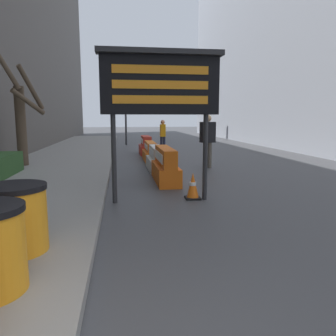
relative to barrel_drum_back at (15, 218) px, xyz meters
The scene contains 12 objects.
bare_tree 7.81m from the barrel_drum_back, 104.73° to the left, with size 1.47×1.18×3.77m.
barrel_drum_back is the anchor object (origin of this frame).
message_board 3.82m from the barrel_drum_back, 52.35° to the left, with size 2.48×0.36×3.04m.
jersey_barrier_orange_far 5.34m from the barrel_drum_back, 62.84° to the left, with size 0.57×2.05×0.93m.
jersey_barrier_white 7.31m from the barrel_drum_back, 70.51° to the left, with size 0.60×1.90×0.77m.
jersey_barrier_orange_near 9.62m from the barrel_drum_back, 75.33° to the left, with size 0.57×1.85×0.75m.
jersey_barrier_red_striped 11.84m from the barrel_drum_back, 78.12° to the left, with size 0.63×1.70×0.86m.
traffic_cone_near 3.91m from the barrel_drum_back, 44.96° to the left, with size 0.32×0.32×0.57m.
traffic_light_near_curb 17.31m from the barrel_drum_back, 84.69° to the left, with size 0.28×0.45×3.96m.
traffic_light_far_side 22.50m from the barrel_drum_back, 69.47° to the left, with size 0.28×0.45×3.57m.
pedestrian_worker 13.08m from the barrel_drum_back, 75.07° to the left, with size 0.27×0.42×1.61m.
pedestrian_passerby 8.15m from the barrel_drum_back, 58.93° to the left, with size 0.53×0.39×1.83m.
Camera 1 is at (0.36, -1.62, 1.73)m, focal length 35.00 mm.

